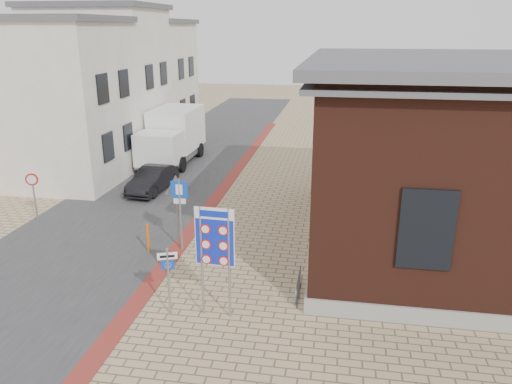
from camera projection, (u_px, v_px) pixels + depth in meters
The scene contains 16 objects.
ground at pixel (195, 323), 13.76m from camera, with size 120.00×120.00×0.00m, color tan.
road_strip at pixel (176, 169), 28.67m from camera, with size 7.00×60.00×0.02m, color #38383A.
curb_strip at pixel (214, 200), 23.43m from camera, with size 0.60×40.00×0.02m, color maroon.
brick_building at pixel (490, 153), 17.77m from camera, with size 13.00×13.00×6.80m.
townhouse_near at pixel (50, 101), 25.43m from camera, with size 7.40×6.40×8.30m.
townhouse_mid at pixel (103, 81), 30.92m from camera, with size 7.40×6.40×9.10m.
townhouse_far at pixel (141, 79), 36.66m from camera, with size 7.40×6.40×8.30m.
bike_rack at pixel (298, 284), 15.31m from camera, with size 0.08×1.80×0.60m.
sedan at pixel (153, 179), 24.62m from camera, with size 1.29×3.69×1.22m, color black.
box_truck at pixel (173, 136), 29.58m from camera, with size 2.64×6.05×3.15m.
border_sign at pixel (215, 239), 13.40m from camera, with size 1.11×0.11×3.24m.
essen_sign at pixel (168, 272), 13.75m from camera, with size 0.53×0.23×2.05m.
parking_sign at pixel (180, 202), 17.67m from camera, with size 0.60×0.08×2.72m.
yield_sign at pixel (176, 193), 17.88m from camera, with size 0.96×0.20×2.72m.
speed_sign at pixel (34, 191), 20.26m from camera, with size 0.49×0.20×2.18m.
bollard at pixel (148, 238), 17.91m from camera, with size 0.10×0.10×1.09m, color orange.
Camera 1 is at (3.66, -11.47, 7.76)m, focal length 35.00 mm.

